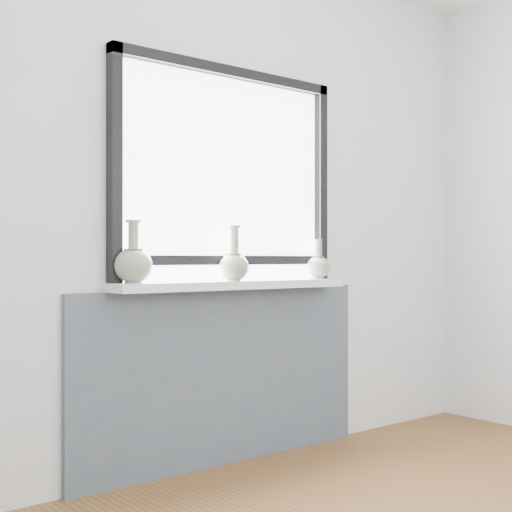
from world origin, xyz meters
TOP-DOWN VIEW (x-y plane):
  - back_wall at (0.00, 1.81)m, footprint 3.60×0.02m
  - apron_panel at (0.00, 1.78)m, footprint 1.70×0.03m
  - windowsill at (0.00, 1.71)m, footprint 1.32×0.18m
  - window at (0.00, 1.77)m, footprint 1.30×0.06m
  - vase_a at (-0.56, 1.71)m, footprint 0.17×0.17m
  - vase_b at (-0.03, 1.69)m, footprint 0.15×0.15m
  - vase_c at (0.56, 1.71)m, footprint 0.13×0.13m

SIDE VIEW (x-z plane):
  - apron_panel at x=0.00m, z-range 0.00..0.86m
  - windowsill at x=0.00m, z-range 0.86..0.90m
  - vase_c at x=0.56m, z-range 0.87..1.08m
  - vase_b at x=-0.03m, z-range 0.85..1.12m
  - vase_a at x=-0.56m, z-range 0.85..1.13m
  - back_wall at x=0.00m, z-range 0.00..2.60m
  - window at x=0.00m, z-range 0.92..1.97m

